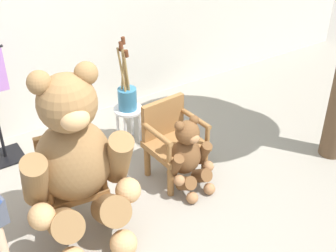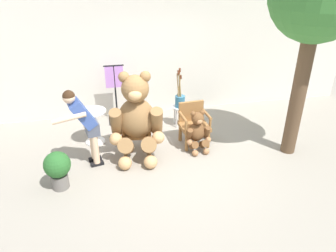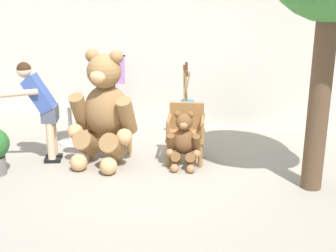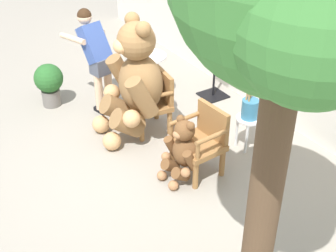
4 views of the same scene
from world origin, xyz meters
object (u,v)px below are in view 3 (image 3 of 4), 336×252
(teddy_bear_small, at_px, (184,140))
(round_side_table, at_px, (70,117))
(teddy_bear_large, at_px, (104,109))
(brush_bucket, at_px, (187,105))
(wooden_chair_right, at_px, (186,131))
(clothing_display_stand, at_px, (114,90))
(person_visitor, at_px, (41,103))
(white_stool, at_px, (187,121))
(wooden_chair_left, at_px, (112,127))

(teddy_bear_small, bearing_deg, round_side_table, 160.68)
(round_side_table, bearing_deg, teddy_bear_small, -19.32)
(teddy_bear_large, bearing_deg, brush_bucket, 45.17)
(wooden_chair_right, xyz_separation_m, round_side_table, (-2.00, 0.42, -0.01))
(teddy_bear_large, height_order, clothing_display_stand, teddy_bear_large)
(teddy_bear_large, bearing_deg, wooden_chair_right, 12.98)
(teddy_bear_small, height_order, person_visitor, person_visitor)
(teddy_bear_small, relative_size, brush_bucket, 0.94)
(teddy_bear_large, height_order, person_visitor, teddy_bear_large)
(teddy_bear_small, bearing_deg, person_visitor, -177.13)
(wooden_chair_right, xyz_separation_m, clothing_display_stand, (-1.48, 1.30, 0.26))
(teddy_bear_large, height_order, white_stool, teddy_bear_large)
(teddy_bear_small, relative_size, round_side_table, 1.17)
(round_side_table, height_order, clothing_display_stand, clothing_display_stand)
(wooden_chair_right, relative_size, brush_bucket, 0.95)
(brush_bucket, relative_size, round_side_table, 1.25)
(wooden_chair_left, bearing_deg, brush_bucket, 37.59)
(teddy_bear_small, distance_m, brush_bucket, 1.14)
(brush_bucket, bearing_deg, wooden_chair_right, -83.53)
(wooden_chair_left, xyz_separation_m, round_side_table, (-0.84, 0.42, -0.01))
(brush_bucket, relative_size, clothing_display_stand, 0.66)
(teddy_bear_large, bearing_deg, white_stool, 45.09)
(clothing_display_stand, bearing_deg, wooden_chair_left, -76.36)
(teddy_bear_large, bearing_deg, clothing_display_stand, 100.67)
(wooden_chair_left, relative_size, brush_bucket, 0.95)
(brush_bucket, bearing_deg, clothing_display_stand, 160.77)
(teddy_bear_small, distance_m, person_visitor, 2.17)
(wooden_chair_right, distance_m, clothing_display_stand, 1.98)
(wooden_chair_left, distance_m, round_side_table, 0.94)
(white_stool, height_order, clothing_display_stand, clothing_display_stand)
(white_stool, bearing_deg, wooden_chair_left, -142.48)
(wooden_chair_left, bearing_deg, round_side_table, 153.59)
(teddy_bear_small, height_order, round_side_table, teddy_bear_small)
(person_visitor, relative_size, brush_bucket, 1.68)
(teddy_bear_large, xyz_separation_m, teddy_bear_small, (1.19, -0.02, -0.41))
(white_stool, bearing_deg, person_visitor, -148.97)
(wooden_chair_right, xyz_separation_m, person_visitor, (-2.11, -0.39, 0.44))
(brush_bucket, bearing_deg, person_visitor, -148.94)
(white_stool, bearing_deg, brush_bucket, -168.76)
(wooden_chair_right, bearing_deg, teddy_bear_large, -167.02)
(wooden_chair_left, xyz_separation_m, wooden_chair_right, (1.16, 0.00, 0.00))
(wooden_chair_right, relative_size, person_visitor, 0.57)
(wooden_chair_right, xyz_separation_m, teddy_bear_large, (-1.18, -0.27, 0.37))
(wooden_chair_right, relative_size, white_stool, 1.87)
(round_side_table, bearing_deg, teddy_bear_large, -40.01)
(wooden_chair_left, height_order, wooden_chair_right, same)
(teddy_bear_small, relative_size, clothing_display_stand, 0.62)
(teddy_bear_large, height_order, teddy_bear_small, teddy_bear_large)
(clothing_display_stand, bearing_deg, round_side_table, -120.56)
(white_stool, relative_size, round_side_table, 0.64)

